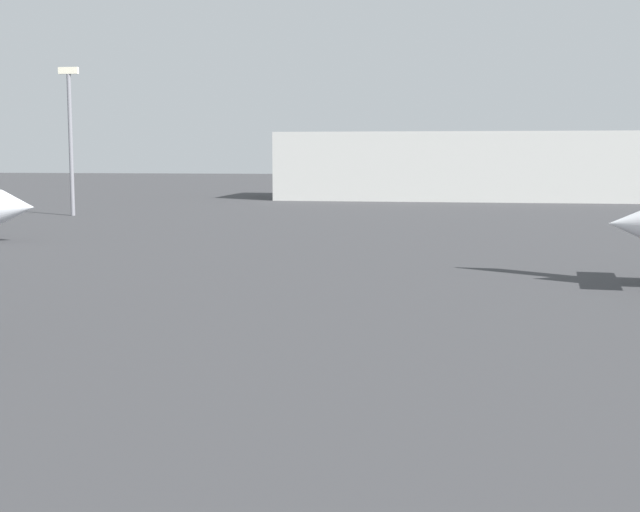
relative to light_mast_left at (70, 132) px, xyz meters
name	(u,v)px	position (x,y,z in m)	size (l,w,h in m)	color
light_mast_left	(70,132)	(0.00, 0.00, 0.00)	(2.40, 0.50, 17.61)	slate
terminal_building	(472,166)	(47.68, 46.30, -4.65)	(62.16, 19.77, 10.79)	#B7B7B2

